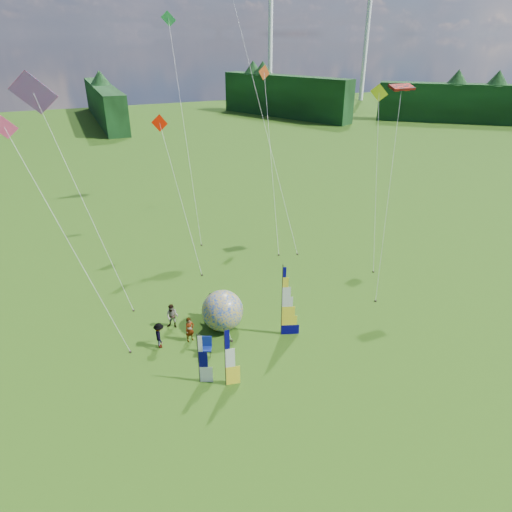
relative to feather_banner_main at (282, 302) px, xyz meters
name	(u,v)px	position (x,y,z in m)	size (l,w,h in m)	color
ground	(301,372)	(-0.49, -3.54, -2.35)	(220.00, 220.00, 0.00)	#426F1A
treeline_ring	(304,310)	(-0.49, -3.54, 1.65)	(210.00, 210.00, 8.00)	#194D1E
turbine_left	(366,41)	(69.51, 91.46, 12.65)	(8.00, 1.20, 30.00)	silver
turbine_right	(270,41)	(44.51, 98.46, 12.65)	(8.00, 1.20, 30.00)	silver
feather_banner_main	(282,302)	(0.00, 0.00, 0.00)	(1.28, 0.10, 4.70)	#050360
side_banner_left	(225,359)	(-4.67, -2.94, -0.59)	(0.98, 0.10, 3.51)	yellow
side_banner_far	(199,359)	(-5.86, -2.14, -0.85)	(0.90, 0.10, 3.00)	white
bol_inflatable	(223,311)	(-3.06, 2.08, -1.06)	(2.59, 2.59, 2.59)	#002FA9
spectator_a	(190,329)	(-5.32, 1.62, -1.55)	(0.58, 0.38, 1.60)	#66594C
spectator_b	(172,316)	(-5.95, 3.43, -1.53)	(0.79, 0.39, 1.64)	#66594C
spectator_c	(159,335)	(-7.13, 1.73, -1.54)	(1.04, 0.39, 1.61)	#66594C
spectator_d	(211,305)	(-3.31, 3.58, -1.46)	(1.04, 0.43, 1.78)	#66594C
camp_chair	(206,347)	(-4.85, -0.13, -1.78)	(0.65, 0.65, 1.13)	#081756
kite_whale	(263,109)	(5.95, 16.33, 8.64)	(3.62, 16.26, 21.98)	black
kite_rainbow_delta	(83,191)	(-9.73, 8.79, 5.55)	(8.04, 9.46, 15.79)	#F5062C
kite_parafoil	(390,182)	(9.80, 3.44, 5.27)	(7.67, 8.67, 15.24)	#AB0F06
small_kite_red	(180,191)	(-2.65, 12.70, 3.47)	(3.21, 9.21, 11.64)	#C91200
small_kite_orange	(271,155)	(6.06, 14.74, 5.03)	(4.83, 11.33, 14.77)	#DF4D1F
small_kite_yellow	(377,173)	(12.21, 7.99, 4.49)	(6.40, 9.37, 13.67)	yellow
small_kite_pink	(68,235)	(-11.04, 4.90, 4.32)	(6.60, 8.31, 13.34)	#ED3C73
small_kite_green	(184,125)	(-0.16, 19.67, 7.20)	(3.19, 12.26, 19.11)	green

